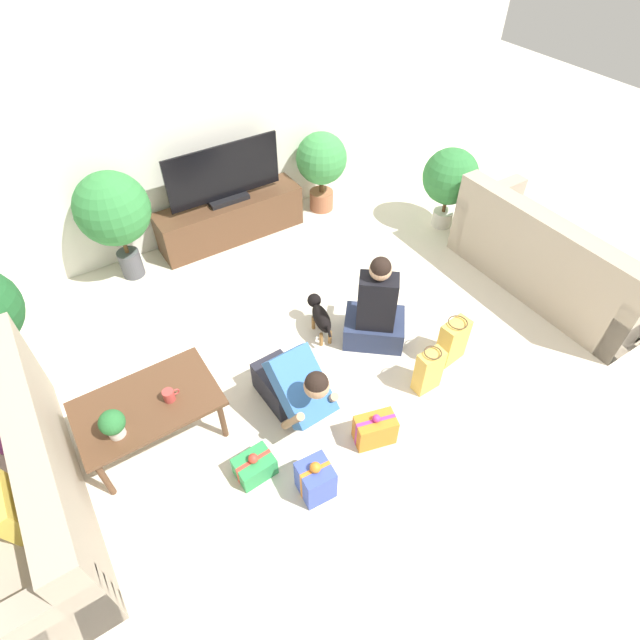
{
  "coord_description": "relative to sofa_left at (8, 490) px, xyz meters",
  "views": [
    {
      "loc": [
        -1.53,
        -2.06,
        3.33
      ],
      "look_at": [
        0.01,
        0.34,
        0.45
      ],
      "focal_mm": 28.0,
      "sensor_mm": 36.0,
      "label": 1
    }
  ],
  "objects": [
    {
      "name": "gift_bag_a",
      "position": [
        2.98,
        -0.65,
        -0.1
      ],
      "size": [
        0.22,
        0.14,
        0.43
      ],
      "rotation": [
        0.0,
        0.0,
        0.01
      ],
      "color": "#E5B74C",
      "rests_on": "ground_plane"
    },
    {
      "name": "wall_back",
      "position": [
        2.42,
        2.39,
        0.99
      ],
      "size": [
        8.4,
        0.06,
        2.6
      ],
      "color": "white",
      "rests_on": "ground_plane"
    },
    {
      "name": "mug",
      "position": [
        1.12,
        0.0,
        0.18
      ],
      "size": [
        0.12,
        0.08,
        0.09
      ],
      "color": "#B23D38",
      "rests_on": "coffee_table"
    },
    {
      "name": "sofa_left",
      "position": [
        0.0,
        0.0,
        0.0
      ],
      "size": [
        0.86,
        2.02,
        0.87
      ],
      "rotation": [
        0.0,
        0.0,
        -1.57
      ],
      "color": "tan",
      "rests_on": "ground_plane"
    },
    {
      "name": "gift_bag_b",
      "position": [
        3.36,
        -0.52,
        -0.1
      ],
      "size": [
        0.27,
        0.18,
        0.44
      ],
      "rotation": [
        0.0,
        0.0,
        0.12
      ],
      "color": "#E5B74C",
      "rests_on": "ground_plane"
    },
    {
      "name": "tv",
      "position": [
        2.56,
        2.12,
        0.42
      ],
      "size": [
        1.23,
        0.2,
        0.61
      ],
      "color": "black",
      "rests_on": "tv_console"
    },
    {
      "name": "potted_plant_corner_right",
      "position": [
        4.68,
        1.03,
        0.28
      ],
      "size": [
        0.6,
        0.6,
        0.91
      ],
      "color": "beige",
      "rests_on": "ground_plane"
    },
    {
      "name": "tabletop_plant",
      "position": [
        0.72,
        -0.08,
        0.26
      ],
      "size": [
        0.17,
        0.17,
        0.22
      ],
      "color": "beige",
      "rests_on": "coffee_table"
    },
    {
      "name": "person_kneeling",
      "position": [
        1.94,
        -0.29,
        0.03
      ],
      "size": [
        0.36,
        0.82,
        0.79
      ],
      "rotation": [
        0.0,
        0.0,
        0.04
      ],
      "color": "#23232D",
      "rests_on": "ground_plane"
    },
    {
      "name": "person_sitting",
      "position": [
        2.93,
        0.01,
        0.03
      ],
      "size": [
        0.66,
        0.64,
        0.95
      ],
      "rotation": [
        0.0,
        0.0,
        2.45
      ],
      "color": "#283351",
      "rests_on": "ground_plane"
    },
    {
      "name": "potted_plant_back_right",
      "position": [
        3.71,
        2.07,
        0.29
      ],
      "size": [
        0.57,
        0.57,
        0.93
      ],
      "color": "#A36042",
      "rests_on": "ground_plane"
    },
    {
      "name": "ground_plane",
      "position": [
        2.42,
        -0.24,
        -0.31
      ],
      "size": [
        16.0,
        16.0,
        0.0
      ],
      "primitive_type": "plane",
      "color": "beige"
    },
    {
      "name": "tv_console",
      "position": [
        2.56,
        2.12,
        -0.08
      ],
      "size": [
        1.6,
        0.4,
        0.46
      ],
      "color": "brown",
      "rests_on": "ground_plane"
    },
    {
      "name": "gift_box_b",
      "position": [
        2.32,
        -0.82,
        -0.18
      ],
      "size": [
        0.33,
        0.25,
        0.31
      ],
      "rotation": [
        0.0,
        0.0,
        -0.27
      ],
      "color": "orange",
      "rests_on": "ground_plane"
    },
    {
      "name": "dog",
      "position": [
        2.58,
        0.34,
        -0.09
      ],
      "size": [
        0.22,
        0.51,
        0.32
      ],
      "rotation": [
        0.0,
        0.0,
        2.9
      ],
      "color": "black",
      "rests_on": "ground_plane"
    },
    {
      "name": "coffee_table",
      "position": [
        0.96,
        0.07,
        0.09
      ],
      "size": [
        0.98,
        0.61,
        0.45
      ],
      "color": "brown",
      "rests_on": "ground_plane"
    },
    {
      "name": "gift_box_c",
      "position": [
        1.73,
        -0.93,
        -0.16
      ],
      "size": [
        0.23,
        0.24,
        0.36
      ],
      "rotation": [
        0.0,
        0.0,
        -0.07
      ],
      "color": "#3D51BC",
      "rests_on": "ground_plane"
    },
    {
      "name": "potted_plant_back_left",
      "position": [
        1.41,
        2.07,
        0.45
      ],
      "size": [
        0.69,
        0.69,
        1.13
      ],
      "color": "#4C4C51",
      "rests_on": "ground_plane"
    },
    {
      "name": "sofa_right",
      "position": [
        4.83,
        -0.33,
        0.0
      ],
      "size": [
        0.86,
        2.02,
        0.87
      ],
      "rotation": [
        0.0,
        0.0,
        1.57
      ],
      "color": "tan",
      "rests_on": "ground_plane"
    },
    {
      "name": "gift_box_a",
      "position": [
        1.44,
        -0.58,
        -0.22
      ],
      "size": [
        0.28,
        0.22,
        0.23
      ],
      "rotation": [
        0.0,
        0.0,
        0.06
      ],
      "color": "#2D934C",
      "rests_on": "ground_plane"
    }
  ]
}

